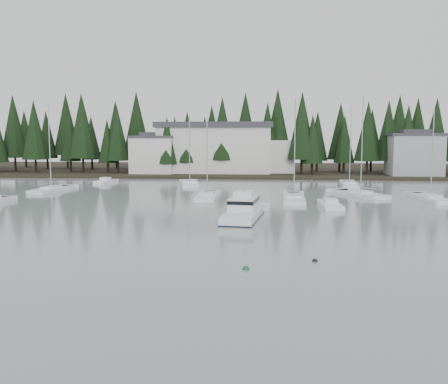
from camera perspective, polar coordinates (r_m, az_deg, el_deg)
The scene contains 18 objects.
ground at distance 28.30m, azimuth -8.46°, elevation -10.80°, with size 260.00×260.00×0.00m, color gray.
far_shore_land at distance 123.73m, azimuth 2.02°, elevation 2.50°, with size 240.00×54.00×1.00m, color black.
conifer_treeline at distance 112.77m, azimuth 1.73°, elevation 2.13°, with size 200.00×22.00×20.00m, color black, non-canonical shape.
house_west at distance 108.13m, azimuth -8.08°, elevation 4.36°, with size 9.54×7.42×8.75m.
house_east_a at distance 108.45m, azimuth 20.88°, elevation 4.14°, with size 10.60×8.48×9.25m.
harbor_inn at distance 109.05m, azimuth 0.07°, elevation 5.03°, with size 29.50×11.50×10.90m.
cabin_cruiser_center at distance 50.83m, azimuth 2.25°, elevation -2.32°, with size 4.19×10.28×4.30m.
sailboat_1 at distance 70.82m, azimuth 22.50°, elevation -0.82°, with size 3.35×10.20×12.54m.
sailboat_2 at distance 66.27m, azimuth 8.00°, elevation -0.85°, with size 3.07×10.95×13.83m.
sailboat_3 at distance 67.89m, azimuth -1.91°, elevation -0.63°, with size 2.85×9.58×11.40m.
sailboat_5 at distance 72.86m, azimuth 15.33°, elevation -0.36°, with size 6.94×9.64×14.54m.
sailboat_6 at distance 87.08m, azimuth 14.12°, elevation 0.74°, with size 3.42×10.79×14.01m.
sailboat_8 at distance 80.81m, azimuth -19.14°, elevation 0.16°, with size 3.72×9.36×14.70m.
sailboat_10 at distance 86.18m, azimuth -3.93°, elevation 0.85°, with size 4.58×9.63×12.50m.
runabout_1 at distance 60.34m, azimuth 12.08°, elevation -1.58°, with size 2.46×6.79×1.42m.
runabout_3 at distance 92.13m, azimuth -13.40°, elevation 1.09°, with size 3.05×5.46×1.42m.
mooring_buoy_green at distance 31.73m, azimuth 2.53°, elevation -8.84°, with size 0.46×0.46×0.46m, color #145933.
mooring_buoy_dark at distance 34.22m, azimuth 10.33°, elevation -7.81°, with size 0.38×0.38×0.38m, color black.
Camera 1 is at (6.40, -26.28, 8.31)m, focal length 40.00 mm.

